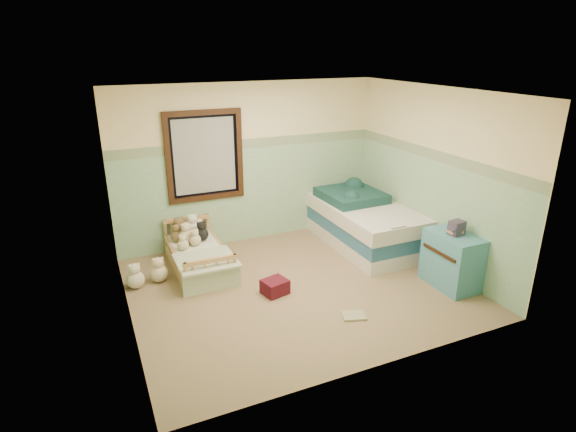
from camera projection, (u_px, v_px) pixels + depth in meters
name	position (u px, v px, depth m)	size (l,w,h in m)	color
floor	(297.00, 287.00, 6.18)	(4.20, 3.60, 0.02)	olive
ceiling	(299.00, 91.00, 5.30)	(4.20, 3.60, 0.02)	white
wall_back	(249.00, 164.00, 7.28)	(4.20, 0.04, 2.50)	beige
wall_front	(383.00, 253.00, 4.20)	(4.20, 0.04, 2.50)	beige
wall_left	(119.00, 221.00, 4.94)	(0.04, 3.60, 2.50)	beige
wall_right	(433.00, 178.00, 6.54)	(0.04, 3.60, 2.50)	beige
wainscot_mint	(250.00, 195.00, 7.44)	(4.20, 0.01, 1.50)	#7FAE7E
border_strip	(249.00, 144.00, 7.16)	(4.20, 0.01, 0.15)	#375F40
window_frame	(205.00, 156.00, 6.91)	(1.16, 0.06, 1.36)	black
window_blinds	(205.00, 156.00, 6.92)	(0.92, 0.01, 1.12)	#B7B7B0
toddler_bed_frame	(199.00, 262.00, 6.64)	(0.71, 1.42, 0.18)	#AD7F4D
toddler_mattress	(198.00, 253.00, 6.59)	(0.65, 1.36, 0.12)	white
patchwork_quilt	(206.00, 260.00, 6.18)	(0.77, 0.71, 0.03)	#729FB3
plush_bed_brown	(179.00, 231.00, 6.90)	(0.22, 0.22, 0.22)	brown
plush_bed_white	(193.00, 229.00, 6.97)	(0.23, 0.23, 0.23)	silver
plush_bed_tan	(186.00, 236.00, 6.73)	(0.21, 0.21, 0.21)	beige
plush_bed_dark	(202.00, 234.00, 6.82)	(0.20, 0.20, 0.20)	black
plush_floor_cream	(136.00, 280.00, 6.10)	(0.23, 0.23, 0.23)	beige
plush_floor_tan	(159.00, 273.00, 6.27)	(0.24, 0.24, 0.24)	beige
twin_bed_frame	(362.00, 237.00, 7.47)	(1.05, 2.10, 0.22)	white
twin_boxspring	(363.00, 224.00, 7.39)	(1.05, 2.10, 0.22)	#235681
twin_mattress	(363.00, 211.00, 7.32)	(1.09, 2.14, 0.22)	white
teal_blanket	(351.00, 195.00, 7.49)	(0.89, 0.94, 0.14)	#143530
dresser	(452.00, 260.00, 6.08)	(0.46, 0.73, 0.73)	teal
book_stack	(457.00, 228.00, 5.92)	(0.19, 0.14, 0.19)	#4A2B2C
red_pillow	(275.00, 287.00, 5.97)	(0.30, 0.27, 0.19)	maroon
floor_book	(354.00, 316.00, 5.49)	(0.27, 0.21, 0.03)	gold
extra_plush_0	(199.00, 229.00, 7.03)	(0.17, 0.17, 0.17)	beige
extra_plush_1	(195.00, 240.00, 6.65)	(0.17, 0.17, 0.17)	beige
extra_plush_2	(183.00, 245.00, 6.51)	(0.16, 0.16, 0.16)	beige
extra_plush_3	(181.00, 234.00, 6.87)	(0.15, 0.15, 0.15)	black
extra_plush_4	(177.00, 236.00, 6.78)	(0.18, 0.18, 0.18)	brown
extra_plush_5	(186.00, 232.00, 6.93)	(0.17, 0.17, 0.17)	beige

